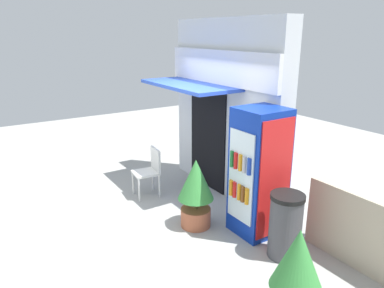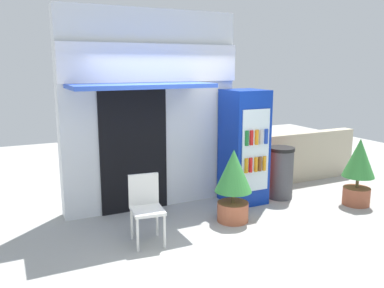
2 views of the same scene
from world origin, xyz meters
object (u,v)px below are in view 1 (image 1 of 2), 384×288
Objects in this scene: plastic_chair at (150,169)px; trash_bin at (285,226)px; potted_plant_near_shop at (196,189)px; potted_plant_curbside at (297,273)px; drink_cooler at (259,173)px.

plastic_chair is 2.82m from trash_bin.
potted_plant_near_shop is 0.97× the size of potted_plant_curbside.
potted_plant_curbside is at bearing -42.48° from trash_bin.
potted_plant_near_shop is 1.21× the size of trash_bin.
drink_cooler is 1.74× the size of potted_plant_near_shop.
drink_cooler is 0.87m from trash_bin.
plastic_chair is at bearing -166.56° from trash_bin.
potted_plant_near_shop is 1.45m from trash_bin.
trash_bin is (1.33, 0.57, -0.17)m from potted_plant_near_shop.
potted_plant_curbside is (1.63, -0.98, -0.31)m from drink_cooler.
drink_cooler is 2.11× the size of trash_bin.
potted_plant_near_shop is at bearing 172.67° from potted_plant_curbside.
plastic_chair is 1.42m from potted_plant_near_shop.
potted_plant_near_shop is at bearing 3.61° from plastic_chair.
drink_cooler reaches higher than potted_plant_curbside.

